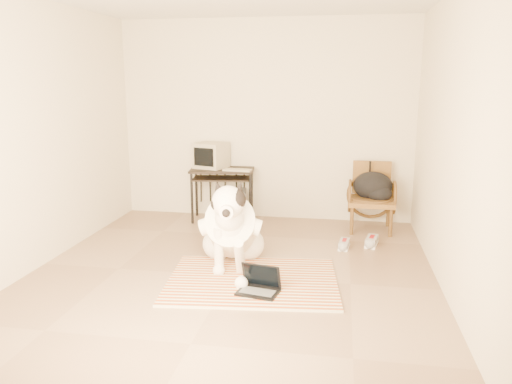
% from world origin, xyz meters
% --- Properties ---
extents(floor, '(4.50, 4.50, 0.00)m').
position_xyz_m(floor, '(0.00, 0.00, 0.00)').
color(floor, '#8B6E55').
rests_on(floor, ground).
extents(wall_back, '(4.50, 0.00, 4.50)m').
position_xyz_m(wall_back, '(0.00, 2.25, 1.35)').
color(wall_back, beige).
rests_on(wall_back, floor).
extents(wall_front, '(4.50, 0.00, 4.50)m').
position_xyz_m(wall_front, '(0.00, -2.25, 1.35)').
color(wall_front, beige).
rests_on(wall_front, floor).
extents(wall_left, '(0.00, 4.50, 4.50)m').
position_xyz_m(wall_left, '(-2.00, 0.00, 1.35)').
color(wall_left, beige).
rests_on(wall_left, floor).
extents(wall_right, '(0.00, 4.50, 4.50)m').
position_xyz_m(wall_right, '(2.00, 0.00, 1.35)').
color(wall_right, beige).
rests_on(wall_right, floor).
extents(rug, '(1.73, 1.39, 0.02)m').
position_xyz_m(rug, '(0.24, -0.10, 0.01)').
color(rug, '#BC400F').
rests_on(rug, floor).
extents(dog, '(0.66, 1.35, 1.00)m').
position_xyz_m(dog, '(-0.04, 0.28, 0.39)').
color(dog, white).
rests_on(dog, rug).
extents(laptop, '(0.40, 0.32, 0.25)m').
position_xyz_m(laptop, '(0.35, -0.36, 0.08)').
color(laptop, black).
rests_on(laptop, rug).
extents(computer_desk, '(0.91, 0.59, 0.72)m').
position_xyz_m(computer_desk, '(-0.55, 1.97, 0.61)').
color(computer_desk, black).
rests_on(computer_desk, floor).
extents(crt_monitor, '(0.48, 0.47, 0.35)m').
position_xyz_m(crt_monitor, '(-0.72, 2.04, 0.89)').
color(crt_monitor, tan).
rests_on(crt_monitor, computer_desk).
extents(desk_keyboard, '(0.38, 0.17, 0.02)m').
position_xyz_m(desk_keyboard, '(-0.31, 1.86, 0.73)').
color(desk_keyboard, tan).
rests_on(desk_keyboard, computer_desk).
extents(pc_tower, '(0.27, 0.47, 0.42)m').
position_xyz_m(pc_tower, '(-0.32, 1.98, 0.21)').
color(pc_tower, '#505052').
rests_on(pc_tower, floor).
extents(rattan_chair, '(0.58, 0.56, 0.86)m').
position_xyz_m(rattan_chair, '(1.44, 1.86, 0.43)').
color(rattan_chair, brown).
rests_on(rattan_chair, floor).
extents(backpack, '(0.49, 0.44, 0.36)m').
position_xyz_m(backpack, '(1.47, 1.83, 0.57)').
color(backpack, black).
rests_on(backpack, rattan_chair).
extents(sneaker_left, '(0.14, 0.28, 0.09)m').
position_xyz_m(sneaker_left, '(1.11, 1.05, 0.04)').
color(sneaker_left, white).
rests_on(sneaker_left, floor).
extents(sneaker_right, '(0.18, 0.31, 0.10)m').
position_xyz_m(sneaker_right, '(1.43, 1.20, 0.05)').
color(sneaker_right, white).
rests_on(sneaker_right, floor).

